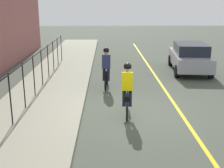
# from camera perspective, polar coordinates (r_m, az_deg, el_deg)

# --- Properties ---
(ground_plane) EXTENTS (80.00, 80.00, 0.00)m
(ground_plane) POSITION_cam_1_polar(r_m,az_deg,el_deg) (10.26, 4.40, -5.78)
(ground_plane) COLOR #454B3F
(lane_line_centre) EXTENTS (36.00, 0.12, 0.01)m
(lane_line_centre) POSITION_cam_1_polar(r_m,az_deg,el_deg) (10.53, 13.14, -5.57)
(lane_line_centre) COLOR yellow
(lane_line_centre) RESTS_ON ground
(sidewalk) EXTENTS (40.00, 3.20, 0.15)m
(sidewalk) POSITION_cam_1_polar(r_m,az_deg,el_deg) (10.47, -14.54, -5.36)
(sidewalk) COLOR gray
(sidewalk) RESTS_ON ground
(iron_fence) EXTENTS (16.17, 0.04, 1.60)m
(iron_fence) POSITION_cam_1_polar(r_m,az_deg,el_deg) (11.15, -15.81, 2.36)
(iron_fence) COLOR black
(iron_fence) RESTS_ON sidewalk
(cyclist_lead) EXTENTS (1.71, 0.38, 1.83)m
(cyclist_lead) POSITION_cam_1_polar(r_m,az_deg,el_deg) (13.03, -1.12, 3.06)
(cyclist_lead) COLOR black
(cyclist_lead) RESTS_ON ground
(cyclist_follow) EXTENTS (1.71, 0.38, 1.83)m
(cyclist_follow) POSITION_cam_1_polar(r_m,az_deg,el_deg) (9.81, 2.96, -1.13)
(cyclist_follow) COLOR black
(cyclist_follow) RESTS_ON ground
(patrol_sedan) EXTENTS (4.56, 2.27, 1.58)m
(patrol_sedan) POSITION_cam_1_polar(r_m,az_deg,el_deg) (16.88, 14.76, 5.11)
(patrol_sedan) COLOR #979BA4
(patrol_sedan) RESTS_ON ground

